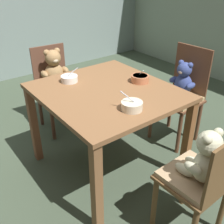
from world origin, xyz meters
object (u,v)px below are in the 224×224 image
object	(u,v)px
dining_table	(107,102)
teddy_chair_far_center	(181,90)
porridge_bowl_white_near_left	(69,79)
teddy_chair_near_right	(202,171)
porridge_bowl_cream_near_right	(132,106)
teddy_chair_near_left	(56,78)
porridge_bowl_terracotta_far_center	(140,78)

from	to	relation	value
dining_table	teddy_chair_far_center	distance (m)	0.84
porridge_bowl_white_near_left	teddy_chair_near_right	bearing A→B (deg)	8.87
porridge_bowl_cream_near_right	porridge_bowl_white_near_left	xyz separation A→B (m)	(-0.66, -0.09, -0.00)
dining_table	porridge_bowl_white_near_left	distance (m)	0.37
teddy_chair_near_right	porridge_bowl_white_near_left	bearing A→B (deg)	7.43
teddy_chair_near_right	porridge_bowl_cream_near_right	size ratio (longest dim) A/B	5.78
porridge_bowl_cream_near_right	teddy_chair_near_left	bearing A→B (deg)	177.73
dining_table	teddy_chair_far_center	xyz separation A→B (m)	(0.05, 0.83, -0.11)
teddy_chair_near_left	porridge_bowl_white_near_left	xyz separation A→B (m)	(0.56, -0.14, 0.22)
teddy_chair_far_center	porridge_bowl_cream_near_right	xyz separation A→B (m)	(0.29, -0.88, 0.24)
porridge_bowl_cream_near_right	porridge_bowl_white_near_left	distance (m)	0.67
teddy_chair_far_center	porridge_bowl_cream_near_right	distance (m)	0.96
porridge_bowl_cream_near_right	porridge_bowl_white_near_left	bearing A→B (deg)	-172.11
teddy_chair_far_center	dining_table	bearing A→B (deg)	-7.63
porridge_bowl_terracotta_far_center	porridge_bowl_cream_near_right	xyz separation A→B (m)	(0.31, -0.36, 0.00)
teddy_chair_near_left	porridge_bowl_white_near_left	bearing A→B (deg)	-10.09
porridge_bowl_white_near_left	porridge_bowl_terracotta_far_center	bearing A→B (deg)	52.12
teddy_chair_near_left	porridge_bowl_terracotta_far_center	bearing A→B (deg)	22.65
teddy_chair_near_right	teddy_chair_far_center	xyz separation A→B (m)	(-0.82, 0.79, -0.00)
porridge_bowl_terracotta_far_center	porridge_bowl_cream_near_right	size ratio (longest dim) A/B	1.02
porridge_bowl_cream_near_right	teddy_chair_near_right	bearing A→B (deg)	10.10
porridge_bowl_white_near_left	teddy_chair_far_center	bearing A→B (deg)	69.40
porridge_bowl_terracotta_far_center	porridge_bowl_white_near_left	distance (m)	0.57
porridge_bowl_terracotta_far_center	teddy_chair_near_left	bearing A→B (deg)	-161.25
porridge_bowl_cream_near_right	porridge_bowl_white_near_left	size ratio (longest dim) A/B	1.03
porridge_bowl_terracotta_far_center	teddy_chair_near_right	bearing A→B (deg)	-17.51
dining_table	teddy_chair_near_right	bearing A→B (deg)	2.83
porridge_bowl_cream_near_right	dining_table	bearing A→B (deg)	171.69
teddy_chair_near_left	porridge_bowl_cream_near_right	size ratio (longest dim) A/B	5.95
teddy_chair_near_left	teddy_chair_far_center	bearing A→B (deg)	45.88
teddy_chair_near_right	porridge_bowl_white_near_left	world-z (taller)	porridge_bowl_white_near_left
dining_table	teddy_chair_near_left	bearing A→B (deg)	-179.86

